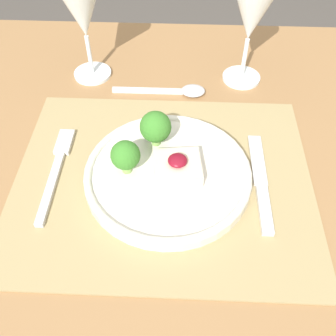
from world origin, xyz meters
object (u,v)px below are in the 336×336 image
knife (261,187)px  wine_glass_near (251,18)px  spoon (179,91)px  wine_glass_far (83,15)px  dinner_plate (166,168)px  fork (57,166)px

knife → wine_glass_near: (-0.01, 0.27, 0.12)m
wine_glass_near → spoon: bearing=-157.5°
knife → wine_glass_far: 0.41m
dinner_plate → wine_glass_far: wine_glass_far is taller
fork → knife: knife is taller
knife → wine_glass_near: size_ratio=1.05×
knife → wine_glass_near: bearing=90.3°
spoon → wine_glass_far: wine_glass_far is taller
spoon → wine_glass_near: 0.17m
knife → wine_glass_far: (-0.29, 0.27, 0.11)m
wine_glass_near → wine_glass_far: bearing=180.0°
wine_glass_near → wine_glass_far: 0.28m
dinner_plate → spoon: (0.01, 0.20, -0.01)m
wine_glass_near → fork: bearing=-140.8°
spoon → dinner_plate: bearing=-96.6°
spoon → wine_glass_far: bearing=160.8°
wine_glass_far → fork: bearing=-92.9°
dinner_plate → fork: size_ratio=1.32×
fork → knife: size_ratio=1.00×
dinner_plate → spoon: bearing=86.2°
spoon → wine_glass_near: size_ratio=0.96×
fork → dinner_plate: bearing=0.1°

